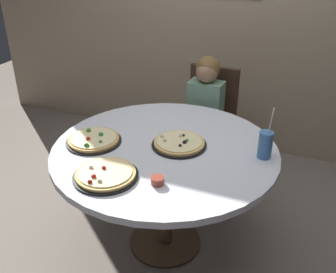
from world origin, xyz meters
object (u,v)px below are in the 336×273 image
Objects in this scene: soda_cup at (265,145)px; pizza_cheese at (105,174)px; dining_table at (165,160)px; chair_wooden at (209,119)px; diner_child at (201,134)px; pizza_veggie at (179,143)px; sauce_bowl at (158,181)px; pizza_pepperoni at (94,140)px.

pizza_cheese is at bearing -144.57° from soda_cup.
chair_wooden reaches higher than dining_table.
diner_child is at bearing -91.52° from chair_wooden.
dining_table is 0.13m from pizza_veggie.
soda_cup is (0.56, -0.81, 0.30)m from chair_wooden.
dining_table is 0.60m from soda_cup.
diner_child is (-0.00, 0.74, -0.18)m from dining_table.
sauce_bowl is at bearing -84.15° from diner_child.
pizza_cheese is 0.28m from sauce_bowl.
pizza_cheese is at bearing -97.24° from chair_wooden.
pizza_veggie is (0.07, -0.69, 0.28)m from diner_child.
pizza_pepperoni is 1.10× the size of soda_cup.
pizza_cheese is 1.03× the size of pizza_pepperoni.
chair_wooden is at bearing 124.74° from soda_cup.
dining_table is 4.07× the size of pizza_veggie.
pizza_veggie is at bearing 62.75° from pizza_cheese.
diner_child is at bearing 132.05° from soda_cup.
soda_cup reaches higher than dining_table.
pizza_cheese is (-0.16, -1.15, 0.28)m from diner_child.
dining_table is 1.42× the size of chair_wooden.
pizza_veggie is at bearing 95.56° from sauce_bowl.
soda_cup is at bearing -47.95° from diner_child.
soda_cup is (0.57, 0.11, 0.17)m from dining_table.
sauce_bowl reaches higher than dining_table.
pizza_veggie is 0.52m from pizza_cheese.
pizza_veggie is 0.50m from soda_cup.
chair_wooden is 1.31m from sauce_bowl.
pizza_veggie is at bearing 17.67° from pizza_pepperoni.
pizza_pepperoni reaches higher than dining_table.
chair_wooden is at bearing 88.48° from diner_child.
pizza_pepperoni is at bearing -162.33° from pizza_veggie.
soda_cup reaches higher than sauce_bowl.
pizza_veggie is at bearing -173.08° from soda_cup.
diner_child is 3.20× the size of pizza_pepperoni.
diner_child is 0.92m from soda_cup.
soda_cup is 0.66m from sauce_bowl.
pizza_cheese is at bearing -49.22° from pizza_pepperoni.
soda_cup is (0.73, 0.52, 0.06)m from pizza_cheese.
dining_table is at bearing -89.83° from diner_child.
dining_table is at bearing -168.62° from soda_cup.
pizza_cheese reaches higher than dining_table.
soda_cup reaches higher than pizza_pepperoni.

